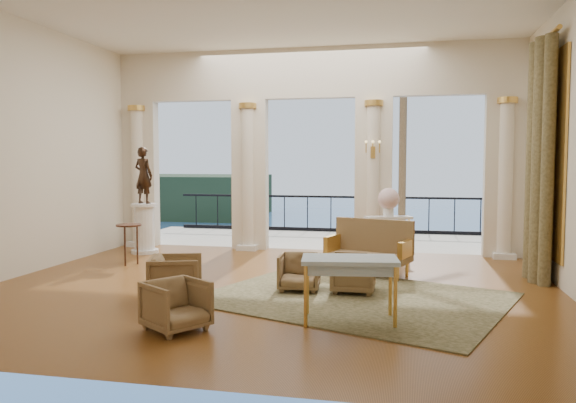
% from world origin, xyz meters
% --- Properties ---
extents(floor, '(9.00, 9.00, 0.00)m').
position_xyz_m(floor, '(0.00, 0.00, 0.00)').
color(floor, '#53300E').
rests_on(floor, ground).
extents(room_walls, '(9.00, 9.00, 9.00)m').
position_xyz_m(room_walls, '(0.00, -1.12, 2.88)').
color(room_walls, '#F6EACE').
rests_on(room_walls, ground).
extents(arcade, '(9.00, 0.56, 4.50)m').
position_xyz_m(arcade, '(-0.00, 3.82, 2.58)').
color(arcade, beige).
rests_on(arcade, ground).
extents(terrace, '(10.00, 3.60, 0.10)m').
position_xyz_m(terrace, '(0.00, 5.80, -0.05)').
color(terrace, '#B2A993').
rests_on(terrace, ground).
extents(balustrade, '(9.00, 0.06, 1.03)m').
position_xyz_m(balustrade, '(0.00, 7.40, 0.41)').
color(balustrade, black).
rests_on(balustrade, terrace).
extents(palm_tree, '(2.00, 2.00, 4.50)m').
position_xyz_m(palm_tree, '(2.00, 6.60, 4.09)').
color(palm_tree, '#4C3823').
rests_on(palm_tree, terrace).
extents(headland, '(22.00, 18.00, 6.00)m').
position_xyz_m(headland, '(-30.00, 70.00, -3.00)').
color(headland, black).
rests_on(headland, sea).
extents(sea, '(160.00, 160.00, 0.00)m').
position_xyz_m(sea, '(0.00, 60.00, -6.00)').
color(sea, '#205598').
rests_on(sea, ground).
extents(curtain, '(0.33, 1.40, 4.09)m').
position_xyz_m(curtain, '(4.28, 1.50, 2.02)').
color(curtain, '#493F22').
rests_on(curtain, ground).
extents(window_frame, '(0.04, 1.60, 3.40)m').
position_xyz_m(window_frame, '(4.47, 1.50, 2.10)').
color(window_frame, gold).
rests_on(window_frame, room_walls).
extents(wall_sconce, '(0.30, 0.11, 0.33)m').
position_xyz_m(wall_sconce, '(1.40, 3.51, 2.23)').
color(wall_sconce, gold).
rests_on(wall_sconce, arcade).
extents(rug, '(4.98, 4.45, 0.02)m').
position_xyz_m(rug, '(1.38, -0.41, 0.01)').
color(rug, '#2F3119').
rests_on(rug, ground).
extents(armchair_a, '(0.86, 0.87, 0.66)m').
position_xyz_m(armchair_a, '(-0.54, -2.42, 0.33)').
color(armchair_a, '#493B20').
rests_on(armchair_a, ground).
extents(armchair_b, '(0.67, 0.63, 0.64)m').
position_xyz_m(armchair_b, '(0.49, -0.08, 0.32)').
color(armchair_b, '#493B20').
rests_on(armchair_b, ground).
extents(armchair_c, '(0.60, 0.64, 0.66)m').
position_xyz_m(armchair_c, '(1.32, -0.06, 0.33)').
color(armchair_c, '#493B20').
rests_on(armchair_c, ground).
extents(armchair_d, '(0.84, 0.87, 0.73)m').
position_xyz_m(armchair_d, '(-1.13, -1.07, 0.36)').
color(armchair_d, '#493B20').
rests_on(armchair_d, ground).
extents(settee, '(1.60, 1.07, 0.98)m').
position_xyz_m(settee, '(1.49, 1.42, 0.48)').
color(settee, '#493B20').
rests_on(settee, ground).
extents(game_table, '(1.26, 0.80, 0.81)m').
position_xyz_m(game_table, '(1.42, -1.63, 0.73)').
color(game_table, '#94B1BE').
rests_on(game_table, ground).
extents(pedestal, '(0.59, 0.59, 1.09)m').
position_xyz_m(pedestal, '(-3.50, 2.76, 0.52)').
color(pedestal, silver).
rests_on(pedestal, ground).
extents(statue, '(0.51, 0.40, 1.23)m').
position_xyz_m(statue, '(-3.50, 2.76, 1.70)').
color(statue, black).
rests_on(statue, pedestal).
extents(console_table, '(1.00, 0.67, 0.89)m').
position_xyz_m(console_table, '(1.75, 3.05, 0.74)').
color(console_table, silver).
rests_on(console_table, ground).
extents(urn, '(0.44, 0.44, 0.58)m').
position_xyz_m(urn, '(1.75, 3.05, 1.22)').
color(urn, white).
rests_on(urn, console_table).
extents(side_table, '(0.49, 0.49, 0.79)m').
position_xyz_m(side_table, '(-3.16, 1.41, 0.68)').
color(side_table, black).
rests_on(side_table, ground).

